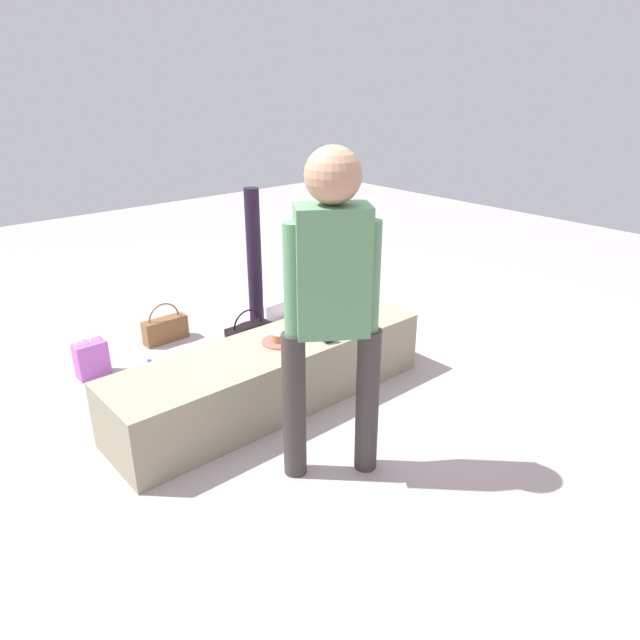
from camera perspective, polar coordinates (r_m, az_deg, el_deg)
ground_plane at (r=3.68m, az=-4.56°, el=-8.02°), size 12.00×12.00×0.00m
concrete_ledge at (r=3.59m, az=-4.66°, el=-5.29°), size 2.04×0.54×0.40m
child_seated at (r=3.61m, az=-0.62°, el=2.18°), size 0.28×0.34×0.48m
adult_standing at (r=2.65m, az=1.19°, el=2.76°), size 0.42×0.35×1.62m
cake_plate at (r=3.51m, az=-3.94°, el=-1.88°), size 0.22×0.22×0.07m
gift_bag at (r=4.21m, az=-21.43°, el=-3.57°), size 0.21×0.12×0.29m
railing_post at (r=4.47m, az=-6.34°, el=3.74°), size 0.36×0.36×1.14m
water_bottle_near_gift at (r=3.94m, az=-16.18°, el=-5.18°), size 0.06×0.06×0.21m
water_bottle_far_side at (r=4.44m, az=-2.19°, el=-0.88°), size 0.06×0.06×0.21m
party_cup_red at (r=3.87m, az=-13.32°, el=-6.08°), size 0.08×0.08×0.11m
cake_box_white at (r=4.97m, az=-4.96°, el=1.33°), size 0.30×0.28×0.13m
handbag_black_leather at (r=4.19m, az=-6.97°, el=-2.01°), size 0.33×0.11×0.37m
handbag_brown_canvas at (r=4.59m, az=-14.89°, el=-0.84°), size 0.34×0.11×0.31m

